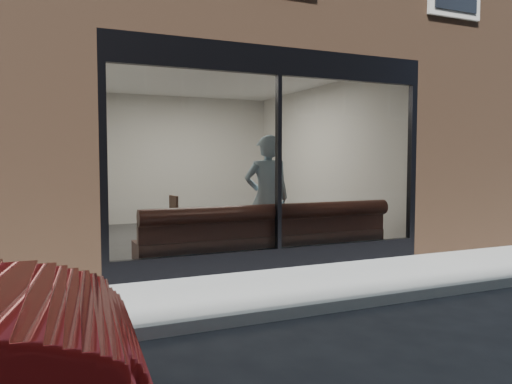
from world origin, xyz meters
name	(u,v)px	position (x,y,z in m)	size (l,w,h in m)	color
ground	(361,306)	(0.00, 0.00, 0.00)	(120.00, 120.00, 0.00)	black
sidewalk_near	(315,284)	(0.00, 1.00, 0.01)	(40.00, 2.00, 0.01)	gray
kerb_near	(364,301)	(0.00, -0.05, 0.06)	(40.00, 0.10, 0.12)	gray
host_building_pier_left	(10,159)	(-3.75, 8.00, 1.60)	(2.50, 12.00, 3.20)	brown
host_building_pier_right	(304,159)	(3.75, 8.00, 1.60)	(2.50, 12.00, 3.20)	brown
host_building_backfill	(149,159)	(0.00, 11.00, 1.60)	(5.00, 6.00, 3.20)	brown
cafe_floor	(213,238)	(0.00, 5.00, 0.02)	(6.00, 6.00, 0.00)	#2D2D30
cafe_ceiling	(212,78)	(0.00, 5.00, 3.19)	(6.00, 6.00, 0.00)	white
cafe_wall_back	(174,159)	(0.00, 7.99, 1.60)	(5.00, 5.00, 0.00)	silver
cafe_wall_left	(80,159)	(-2.49, 5.00, 1.60)	(6.00, 6.00, 0.00)	silver
cafe_wall_right	(320,159)	(2.49, 5.00, 1.60)	(6.00, 6.00, 0.00)	silver
storefront_kick	(278,258)	(0.00, 2.05, 0.15)	(5.00, 0.10, 0.30)	black
storefront_header	(279,61)	(0.00, 2.05, 3.00)	(5.00, 0.10, 0.40)	black
storefront_mullion	(278,163)	(0.00, 2.05, 1.55)	(0.06, 0.10, 2.50)	black
storefront_glass	(279,163)	(0.00, 2.02, 1.55)	(4.80, 4.80, 0.00)	white
banquette	(267,249)	(0.00, 2.45, 0.23)	(4.00, 0.55, 0.45)	#371A14
person	(267,198)	(0.10, 2.65, 0.99)	(0.72, 0.47, 1.98)	#9BBDD0
cafe_table_left	(204,212)	(-0.72, 3.33, 0.74)	(0.68, 0.68, 0.04)	black
cafe_table_right	(314,205)	(1.56, 3.66, 0.74)	(0.59, 0.59, 0.04)	black
cafe_chair_left	(164,236)	(-1.16, 4.29, 0.24)	(0.37, 0.37, 0.04)	black
cafe_chair_right	(258,232)	(0.59, 4.08, 0.24)	(0.44, 0.44, 0.04)	black
wall_poster	(86,162)	(-2.45, 4.34, 1.56)	(0.02, 0.66, 0.88)	white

